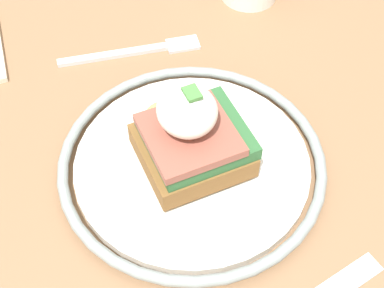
% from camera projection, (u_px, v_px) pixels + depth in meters
% --- Properties ---
extents(dining_table, '(1.07, 0.89, 0.77)m').
position_uv_depth(dining_table, '(164.00, 223.00, 0.58)').
color(dining_table, '#846042').
rests_on(dining_table, ground_plane).
extents(plate, '(0.24, 0.24, 0.02)m').
position_uv_depth(plate, '(192.00, 162.00, 0.49)').
color(plate, silver).
rests_on(plate, dining_table).
extents(sandwich, '(0.12, 0.09, 0.09)m').
position_uv_depth(sandwich, '(191.00, 136.00, 0.46)').
color(sandwich, brown).
rests_on(sandwich, plate).
extents(fork, '(0.04, 0.16, 0.00)m').
position_uv_depth(fork, '(137.00, 51.00, 0.59)').
color(fork, silver).
rests_on(fork, dining_table).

